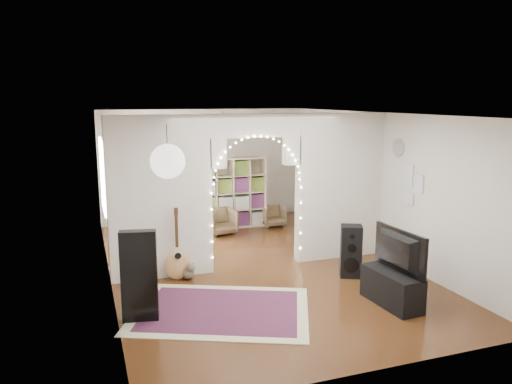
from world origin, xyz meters
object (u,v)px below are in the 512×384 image
object	(u,v)px
dining_chair_right	(273,216)
media_console	(392,288)
floor_speaker	(351,251)
dining_chair_left	(221,222)
bookcase	(232,192)
acoustic_guitar	(177,254)
dining_table	(195,198)

from	to	relation	value
dining_chair_right	media_console	bearing A→B (deg)	-88.48
floor_speaker	dining_chair_left	xyz separation A→B (m)	(-1.35, 3.29, -0.16)
floor_speaker	bookcase	distance (m)	3.94
media_console	bookcase	size ratio (longest dim) A/B	0.61
acoustic_guitar	bookcase	distance (m)	3.55
floor_speaker	bookcase	size ratio (longest dim) A/B	0.54
bookcase	dining_table	size ratio (longest dim) A/B	1.24
media_console	dining_chair_left	size ratio (longest dim) A/B	1.62
acoustic_guitar	bookcase	size ratio (longest dim) A/B	0.63
bookcase	dining_chair_right	xyz separation A→B (m)	(0.93, -0.24, -0.58)
acoustic_guitar	dining_chair_left	size ratio (longest dim) A/B	1.68
media_console	dining_table	size ratio (longest dim) A/B	0.76
floor_speaker	dining_chair_left	bearing A→B (deg)	137.18
media_console	dining_chair_left	xyz separation A→B (m)	(-1.32, 4.52, 0.03)
media_console	bookcase	bearing A→B (deg)	96.31
acoustic_guitar	dining_table	world-z (taller)	acoustic_guitar
media_console	dining_table	bearing A→B (deg)	103.69
floor_speaker	media_console	bearing A→B (deg)	-66.67
media_console	bookcase	distance (m)	5.16
media_console	bookcase	xyz separation A→B (m)	(-0.91, 5.04, 0.57)
bookcase	dining_table	distance (m)	0.87
dining_chair_left	dining_chair_right	bearing A→B (deg)	3.89
dining_table	media_console	bearing A→B (deg)	-63.13
acoustic_guitar	floor_speaker	xyz separation A→B (m)	(2.78, -0.79, -0.01)
dining_chair_left	dining_chair_right	world-z (taller)	dining_chair_left
bookcase	dining_table	xyz separation A→B (m)	(-0.80, 0.33, -0.14)
bookcase	dining_table	world-z (taller)	bookcase
acoustic_guitar	media_console	xyz separation A→B (m)	(2.75, -2.02, -0.20)
dining_chair_left	dining_chair_right	size ratio (longest dim) A/B	1.18
dining_table	dining_chair_right	size ratio (longest dim) A/B	2.52
bookcase	dining_chair_right	bearing A→B (deg)	-11.56
dining_chair_left	floor_speaker	bearing A→B (deg)	-75.56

